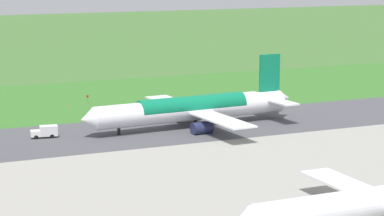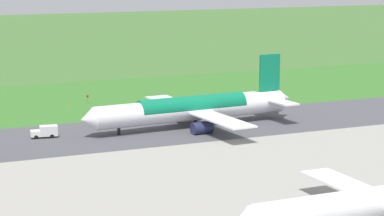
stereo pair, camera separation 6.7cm
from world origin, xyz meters
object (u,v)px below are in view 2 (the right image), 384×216
object	(u,v)px
no_stopping_sign	(88,99)
airliner_main	(193,108)
service_truck_baggage	(45,131)
traffic_cone_orange	(69,106)

from	to	relation	value
no_stopping_sign	airliner_main	bearing A→B (deg)	109.60
service_truck_baggage	traffic_cone_orange	xyz separation A→B (m)	(-14.21, -33.63, -1.13)
airliner_main	traffic_cone_orange	bearing A→B (deg)	-61.32
airliner_main	traffic_cone_orange	distance (m)	41.52
service_truck_baggage	no_stopping_sign	world-z (taller)	service_truck_baggage
service_truck_baggage	no_stopping_sign	distance (m)	41.49
airliner_main	no_stopping_sign	world-z (taller)	airliner_main
airliner_main	service_truck_baggage	size ratio (longest dim) A/B	8.93
service_truck_baggage	traffic_cone_orange	distance (m)	36.53
traffic_cone_orange	no_stopping_sign	bearing A→B (deg)	-156.45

